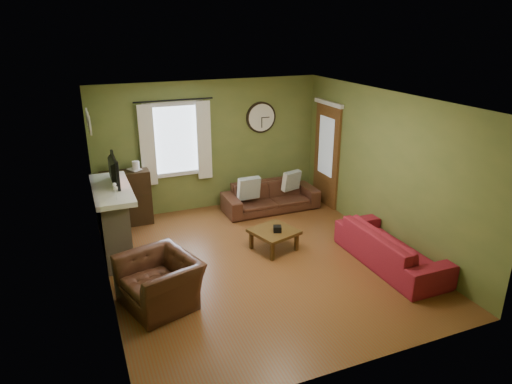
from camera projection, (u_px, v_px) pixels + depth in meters
name	position (u px, v px, depth m)	size (l,w,h in m)	color
floor	(260.00, 262.00, 7.35)	(4.60, 5.20, 0.00)	brown
ceiling	(260.00, 99.00, 6.45)	(4.60, 5.20, 0.00)	white
wall_left	(101.00, 208.00, 6.08)	(0.00, 5.20, 2.60)	olive
wall_right	(385.00, 169.00, 7.72)	(0.00, 5.20, 2.60)	olive
wall_back	(210.00, 146.00, 9.15)	(4.60, 0.00, 2.60)	olive
wall_front	(358.00, 265.00, 4.64)	(4.60, 0.00, 2.60)	olive
fireplace	(114.00, 224.00, 7.41)	(0.40, 1.40, 1.10)	tan
firebox	(127.00, 236.00, 7.57)	(0.04, 0.60, 0.55)	black
mantel	(111.00, 190.00, 7.22)	(0.58, 1.60, 0.08)	white
tv	(110.00, 174.00, 7.28)	(0.60, 0.08, 0.35)	black
tv_screen	(115.00, 170.00, 7.29)	(0.02, 0.62, 0.36)	#994C3F
medallion_left	(90.00, 126.00, 6.45)	(0.28, 0.28, 0.03)	white
medallion_mid	(88.00, 121.00, 6.76)	(0.28, 0.28, 0.03)	white
medallion_right	(87.00, 117.00, 7.06)	(0.28, 0.28, 0.03)	white
window_pane	(175.00, 139.00, 8.82)	(1.00, 0.02, 1.30)	silver
curtain_rod	(174.00, 100.00, 8.46)	(0.03, 0.03, 1.50)	black
curtain_left	(148.00, 146.00, 8.55)	(0.28, 0.04, 1.55)	white
curtain_right	(204.00, 141.00, 8.95)	(0.28, 0.04, 1.55)	white
wall_clock	(261.00, 118.00, 9.33)	(0.64, 0.06, 0.64)	white
door	(327.00, 156.00, 9.40)	(0.05, 0.90, 2.10)	brown
bookshelf	(127.00, 198.00, 8.57)	(0.88, 0.37, 1.05)	black
book	(131.00, 176.00, 8.45)	(0.18, 0.25, 0.02)	#4C3416
sofa_brown	(271.00, 197.00, 9.32)	(1.94, 0.76, 0.57)	#422318
pillow_left	(249.00, 188.00, 9.01)	(0.44, 0.13, 0.44)	#949E99
pillow_right	(291.00, 181.00, 9.44)	(0.40, 0.12, 0.40)	#949E99
sofa_red	(391.00, 247.00, 7.18)	(2.04, 0.80, 0.60)	maroon
armchair	(160.00, 281.00, 6.16)	(1.03, 0.90, 0.67)	#422318
coffee_table	(274.00, 240.00, 7.69)	(0.68, 0.68, 0.36)	#4C3416
tissue_box	(277.00, 229.00, 7.56)	(0.13, 0.13, 0.10)	black
wine_glass_a	(116.00, 193.00, 6.66)	(0.07, 0.07, 0.20)	white
wine_glass_b	(115.00, 189.00, 6.82)	(0.07, 0.07, 0.20)	white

